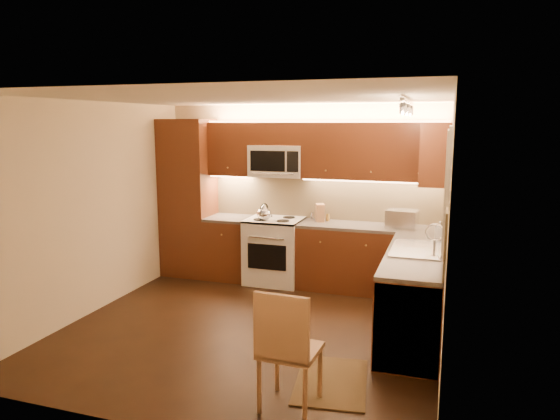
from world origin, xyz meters
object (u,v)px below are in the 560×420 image
(toaster_oven, at_px, (402,219))
(soap_bottle, at_px, (440,230))
(dining_chair, at_px, (290,347))
(kettle, at_px, (264,212))
(stove, at_px, (275,251))
(sink, at_px, (417,243))
(knife_block, at_px, (320,213))
(microwave, at_px, (277,161))

(toaster_oven, bearing_deg, soap_bottle, -39.46)
(dining_chair, bearing_deg, kettle, 116.93)
(stove, relative_size, soap_bottle, 4.60)
(toaster_oven, height_order, soap_bottle, toaster_oven)
(sink, relative_size, toaster_oven, 2.21)
(soap_bottle, bearing_deg, sink, -93.58)
(knife_block, relative_size, soap_bottle, 1.21)
(sink, distance_m, soap_bottle, 0.70)
(sink, bearing_deg, toaster_oven, 102.57)
(stove, height_order, knife_block, knife_block)
(kettle, bearing_deg, knife_block, 40.99)
(kettle, distance_m, toaster_oven, 1.85)
(microwave, relative_size, sink, 0.88)
(kettle, relative_size, soap_bottle, 1.20)
(dining_chair, bearing_deg, soap_bottle, 71.13)
(microwave, xyz_separation_m, dining_chair, (1.17, -3.18, -1.22))
(microwave, height_order, knife_block, microwave)
(soap_bottle, bearing_deg, toaster_oven, 149.26)
(knife_block, xyz_separation_m, soap_bottle, (1.60, -0.58, -0.02))
(microwave, xyz_separation_m, toaster_oven, (1.74, -0.11, -0.70))
(kettle, height_order, dining_chair, kettle)
(kettle, distance_m, knife_block, 0.77)
(sink, bearing_deg, soap_bottle, 71.49)
(sink, xyz_separation_m, soap_bottle, (0.22, 0.66, 0.02))
(knife_block, relative_size, dining_chair, 0.24)
(dining_chair, bearing_deg, microwave, 113.46)
(microwave, distance_m, dining_chair, 3.60)
(kettle, relative_size, knife_block, 0.99)
(stove, xyz_separation_m, kettle, (-0.10, -0.15, 0.58))
(sink, relative_size, kettle, 3.58)
(sink, distance_m, dining_chair, 2.15)
(sink, distance_m, knife_block, 1.85)
(sink, height_order, soap_bottle, soap_bottle)
(stove, height_order, dining_chair, dining_chair)
(sink, distance_m, toaster_oven, 1.18)
(knife_block, xyz_separation_m, dining_chair, (0.54, -3.17, -0.52))
(stove, bearing_deg, kettle, -123.15)
(microwave, distance_m, soap_bottle, 2.41)
(microwave, height_order, kettle, microwave)
(stove, relative_size, kettle, 3.83)
(stove, xyz_separation_m, soap_bottle, (2.22, -0.46, 0.54))
(soap_bottle, bearing_deg, dining_chair, -97.28)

